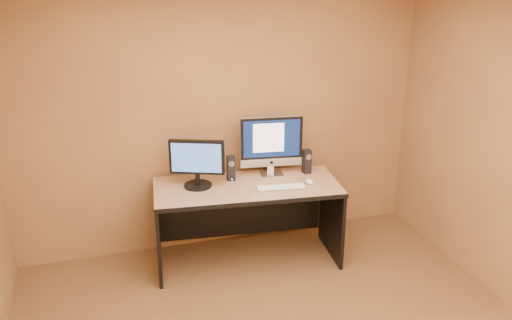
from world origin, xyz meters
The scene contains 10 objects.
walls centered at (0.00, 0.00, 1.30)m, with size 4.00×4.00×2.60m, color olive, non-canonical shape.
desk centered at (0.11, 1.50, 0.39)m, with size 1.69×0.74×0.78m, color #AA8055, non-canonical shape.
imac centered at (0.41, 1.70, 1.07)m, with size 0.60×0.22×0.58m, color #BBBBBF, non-canonical shape.
second_monitor centered at (-0.33, 1.62, 1.00)m, with size 0.51×0.25×0.44m, color black, non-canonical shape.
speaker_left centered at (0.00, 1.68, 0.90)m, with size 0.07×0.08×0.23m, color black, non-canonical shape.
speaker_right centered at (0.75, 1.64, 0.90)m, with size 0.07×0.08×0.23m, color black, non-canonical shape.
keyboard centered at (0.39, 1.35, 0.79)m, with size 0.45×0.12×0.02m, color #B0B0B5.
mouse centered at (0.67, 1.38, 0.80)m, with size 0.06×0.11×0.04m, color white.
cable_a centered at (0.38, 1.77, 0.79)m, with size 0.01×0.01×0.23m, color black.
cable_b centered at (0.38, 1.76, 0.79)m, with size 0.01×0.01×0.19m, color black.
Camera 1 is at (-1.16, -2.88, 2.73)m, focal length 38.00 mm.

